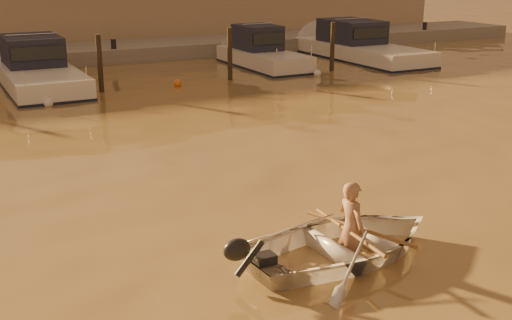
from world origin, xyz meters
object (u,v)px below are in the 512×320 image
moored_boat_4 (263,53)px  moored_boat_5 (361,46)px  waterfront_building (37,1)px  moored_boat_2 (37,69)px  person (351,228)px  dinghy (345,243)px

moored_boat_4 → moored_boat_5: 5.17m
moored_boat_4 → waterfront_building: bearing=124.0°
moored_boat_2 → moored_boat_4: bearing=0.0°
person → moored_boat_4: 18.63m
person → dinghy: bearing=90.0°
moored_boat_5 → waterfront_building: (-12.60, 11.00, 1.77)m
dinghy → moored_boat_2: size_ratio=0.41×
moored_boat_4 → moored_boat_5: bearing=0.0°
moored_boat_4 → waterfront_building: 13.39m
moored_boat_5 → person: bearing=-126.8°
person → moored_boat_2: bearing=2.3°
dinghy → waterfront_building: size_ratio=0.07×
moored_boat_2 → waterfront_building: size_ratio=0.18×
person → moored_boat_4: bearing=-27.8°
dinghy → moored_boat_2: 17.12m
person → moored_boat_2: 17.12m
dinghy → person: (0.10, 0.01, 0.23)m
person → waterfront_building: (0.14, 28.02, 1.94)m
moored_boat_2 → moored_boat_5: same height
dinghy → moored_boat_2: bearing=2.0°
moored_boat_2 → waterfront_building: bearing=79.8°
moored_boat_2 → dinghy: bearing=-84.2°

